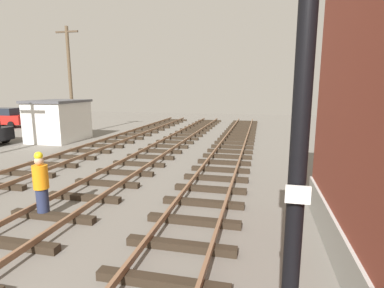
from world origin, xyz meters
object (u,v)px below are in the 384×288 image
at_px(control_hut, 59,120).
at_px(track_worker_foreground, 41,186).
at_px(signal_mast, 303,87).
at_px(parked_car_red, 7,117).
at_px(utility_pole_far, 70,80).

bearing_deg(control_hut, track_worker_foreground, -55.56).
relative_size(control_hut, track_worker_foreground, 2.03).
height_order(signal_mast, control_hut, signal_mast).
bearing_deg(track_worker_foreground, parked_car_red, 136.00).
bearing_deg(control_hut, utility_pole_far, 103.56).
relative_size(control_hut, utility_pole_far, 0.48).
xyz_separation_m(parked_car_red, utility_pole_far, (9.04, -3.05, 3.28)).
bearing_deg(utility_pole_far, parked_car_red, 161.35).
xyz_separation_m(signal_mast, parked_car_red, (-23.46, 20.39, -2.64)).
height_order(utility_pole_far, track_worker_foreground, utility_pole_far).
height_order(control_hut, track_worker_foreground, control_hut).
relative_size(signal_mast, control_hut, 1.49).
xyz_separation_m(parked_car_red, track_worker_foreground, (17.31, -16.72, 0.03)).
height_order(signal_mast, parked_car_red, signal_mast).
bearing_deg(signal_mast, control_hut, 132.91).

